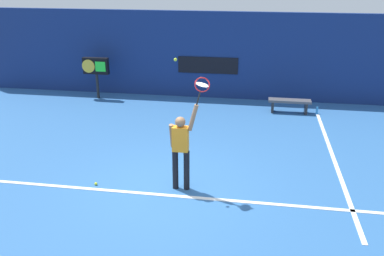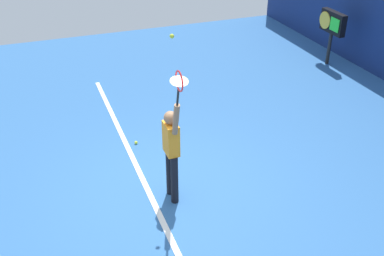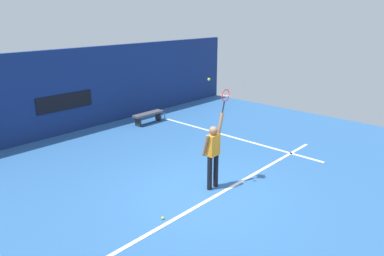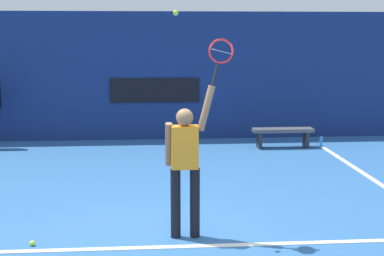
{
  "view_description": "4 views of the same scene",
  "coord_description": "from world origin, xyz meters",
  "px_view_note": "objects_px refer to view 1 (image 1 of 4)",
  "views": [
    {
      "loc": [
        1.8,
        -7.99,
        4.62
      ],
      "look_at": [
        0.42,
        0.57,
        1.22
      ],
      "focal_mm": 38.82,
      "sensor_mm": 36.0,
      "label": 1
    },
    {
      "loc": [
        6.34,
        -1.93,
        5.06
      ],
      "look_at": [
        0.46,
        0.27,
        1.44
      ],
      "focal_mm": 42.96,
      "sensor_mm": 36.0,
      "label": 2
    },
    {
      "loc": [
        -6.36,
        -5.39,
        4.39
      ],
      "look_at": [
        0.21,
        0.65,
        1.52
      ],
      "focal_mm": 33.63,
      "sensor_mm": 36.0,
      "label": 3
    },
    {
      "loc": [
        -0.21,
        -7.05,
        2.63
      ],
      "look_at": [
        0.36,
        -0.02,
        1.44
      ],
      "focal_mm": 52.93,
      "sensor_mm": 36.0,
      "label": 4
    }
  ],
  "objects_px": {
    "scoreboard_clock": "(96,67)",
    "court_bench": "(289,103)",
    "water_bottle": "(317,110)",
    "tennis_ball": "(175,60)",
    "spare_ball": "(96,184)",
    "tennis_player": "(181,147)",
    "tennis_racket": "(202,86)"
  },
  "relations": [
    {
      "from": "tennis_ball",
      "to": "scoreboard_clock",
      "type": "relative_size",
      "value": 0.04
    },
    {
      "from": "spare_ball",
      "to": "tennis_player",
      "type": "bearing_deg",
      "value": 4.82
    },
    {
      "from": "tennis_player",
      "to": "court_bench",
      "type": "relative_size",
      "value": 1.42
    },
    {
      "from": "tennis_racket",
      "to": "tennis_player",
      "type": "bearing_deg",
      "value": 179.45
    },
    {
      "from": "tennis_ball",
      "to": "water_bottle",
      "type": "xyz_separation_m",
      "value": [
        3.67,
        5.54,
        -2.75
      ]
    },
    {
      "from": "tennis_ball",
      "to": "tennis_racket",
      "type": "bearing_deg",
      "value": -8.95
    },
    {
      "from": "water_bottle",
      "to": "court_bench",
      "type": "bearing_deg",
      "value": -180.0
    },
    {
      "from": "tennis_ball",
      "to": "spare_ball",
      "type": "height_order",
      "value": "tennis_ball"
    },
    {
      "from": "tennis_racket",
      "to": "tennis_ball",
      "type": "height_order",
      "value": "tennis_ball"
    },
    {
      "from": "scoreboard_clock",
      "to": "spare_ball",
      "type": "height_order",
      "value": "scoreboard_clock"
    },
    {
      "from": "tennis_racket",
      "to": "spare_ball",
      "type": "bearing_deg",
      "value": -176.18
    },
    {
      "from": "scoreboard_clock",
      "to": "court_bench",
      "type": "bearing_deg",
      "value": -4.4
    },
    {
      "from": "scoreboard_clock",
      "to": "court_bench",
      "type": "height_order",
      "value": "scoreboard_clock"
    },
    {
      "from": "court_bench",
      "to": "water_bottle",
      "type": "distance_m",
      "value": 0.94
    },
    {
      "from": "tennis_racket",
      "to": "scoreboard_clock",
      "type": "xyz_separation_m",
      "value": [
        -4.74,
        6.16,
        -1.2
      ]
    },
    {
      "from": "tennis_racket",
      "to": "scoreboard_clock",
      "type": "relative_size",
      "value": 0.41
    },
    {
      "from": "tennis_racket",
      "to": "spare_ball",
      "type": "relative_size",
      "value": 9.21
    },
    {
      "from": "spare_ball",
      "to": "court_bench",
      "type": "bearing_deg",
      "value": 51.63
    },
    {
      "from": "court_bench",
      "to": "spare_ball",
      "type": "height_order",
      "value": "court_bench"
    },
    {
      "from": "court_bench",
      "to": "water_bottle",
      "type": "height_order",
      "value": "court_bench"
    },
    {
      "from": "tennis_racket",
      "to": "spare_ball",
      "type": "xyz_separation_m",
      "value": [
        -2.37,
        -0.16,
        -2.34
      ]
    },
    {
      "from": "court_bench",
      "to": "water_bottle",
      "type": "relative_size",
      "value": 5.83
    },
    {
      "from": "tennis_racket",
      "to": "tennis_ball",
      "type": "xyz_separation_m",
      "value": [
        -0.55,
        0.09,
        0.5
      ]
    },
    {
      "from": "tennis_ball",
      "to": "court_bench",
      "type": "height_order",
      "value": "tennis_ball"
    },
    {
      "from": "water_bottle",
      "to": "tennis_ball",
      "type": "bearing_deg",
      "value": -123.54
    },
    {
      "from": "tennis_player",
      "to": "spare_ball",
      "type": "bearing_deg",
      "value": -175.18
    },
    {
      "from": "tennis_racket",
      "to": "scoreboard_clock",
      "type": "distance_m",
      "value": 7.87
    },
    {
      "from": "tennis_player",
      "to": "scoreboard_clock",
      "type": "height_order",
      "value": "tennis_player"
    },
    {
      "from": "tennis_player",
      "to": "water_bottle",
      "type": "relative_size",
      "value": 8.26
    },
    {
      "from": "tennis_racket",
      "to": "spare_ball",
      "type": "distance_m",
      "value": 3.33
    },
    {
      "from": "tennis_player",
      "to": "spare_ball",
      "type": "height_order",
      "value": "tennis_player"
    },
    {
      "from": "spare_ball",
      "to": "water_bottle",
      "type": "bearing_deg",
      "value": 46.47
    }
  ]
}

